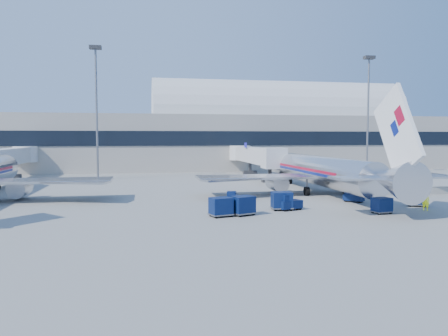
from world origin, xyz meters
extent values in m
plane|color=gray|center=(0.00, 0.00, 0.00)|extent=(260.00, 260.00, 0.00)
cube|color=#B2AA9E|center=(-25.00, 56.00, 6.00)|extent=(170.00, 28.00, 12.00)
cube|color=black|center=(-25.00, 42.05, 7.00)|extent=(170.00, 0.40, 3.00)
cylinder|color=silver|center=(20.00, 56.00, 12.00)|extent=(60.00, 18.00, 18.00)
cylinder|color=silver|center=(10.00, 6.00, 2.90)|extent=(3.80, 28.00, 3.80)
sphere|color=silver|center=(10.00, 20.00, 2.90)|extent=(3.72, 3.72, 3.72)
cone|color=silver|center=(10.00, -11.00, 3.30)|extent=(3.80, 6.00, 3.80)
cube|color=maroon|center=(10.00, 7.00, 3.15)|extent=(3.85, 20.16, 0.32)
cube|color=navy|center=(10.00, 7.00, 2.78)|extent=(3.85, 20.16, 0.32)
cube|color=white|center=(10.00, -11.50, 7.70)|extent=(0.35, 7.79, 8.74)
cube|color=silver|center=(10.00, -10.50, 3.50)|extent=(11.00, 3.00, 0.18)
cube|color=silver|center=(10.00, 5.00, 2.30)|extent=(32.00, 5.00, 0.28)
cylinder|color=#B7B7BC|center=(4.50, 6.50, 1.35)|extent=(2.10, 3.80, 2.10)
cylinder|color=#B7B7BC|center=(15.50, 6.50, 1.35)|extent=(2.10, 3.80, 2.10)
cylinder|color=black|center=(10.00, 17.00, 0.45)|extent=(0.40, 0.90, 0.90)
sphere|color=silver|center=(-32.00, 20.00, 2.90)|extent=(3.72, 3.72, 3.72)
cylinder|color=#B7B7BC|center=(-26.50, 6.50, 1.35)|extent=(2.10, 3.80, 2.10)
cube|color=silver|center=(7.60, 30.00, 4.00)|extent=(2.70, 24.00, 2.70)
cube|color=silver|center=(7.60, 17.80, 4.00)|extent=(3.40, 3.20, 3.20)
cylinder|color=silver|center=(7.60, 41.50, 4.00)|extent=(4.40, 4.40, 3.00)
cube|color=#2D2D30|center=(7.60, 20.00, 1.80)|extent=(0.50, 0.50, 3.00)
cube|color=#2D2D30|center=(7.60, 20.00, 0.45)|extent=(2.60, 1.00, 0.90)
cube|color=#2D2D30|center=(7.60, 33.00, 1.80)|extent=(0.50, 0.50, 3.00)
cube|color=#2D2D30|center=(7.60, 33.00, 0.45)|extent=(2.60, 1.00, 0.90)
cube|color=navy|center=(6.00, 30.00, 5.80)|extent=(0.12, 1.40, 0.90)
cube|color=silver|center=(-34.40, 30.00, 4.00)|extent=(2.70, 24.00, 2.70)
cylinder|color=silver|center=(-34.40, 41.50, 4.00)|extent=(4.40, 4.40, 3.00)
cube|color=#2D2D30|center=(-34.40, 33.00, 1.80)|extent=(0.50, 0.50, 3.00)
cube|color=#2D2D30|center=(-34.40, 33.00, 0.45)|extent=(2.60, 1.00, 0.90)
cylinder|color=slate|center=(-20.00, 30.00, 11.00)|extent=(0.36, 0.36, 22.00)
cube|color=#2D2D30|center=(-20.00, 30.00, 22.30)|extent=(2.00, 1.20, 0.60)
cylinder|color=slate|center=(30.00, 30.00, 11.00)|extent=(0.36, 0.36, 22.00)
cube|color=#2D2D30|center=(30.00, 30.00, 22.30)|extent=(2.00, 1.20, 0.60)
cube|color=#9E9E96|center=(18.00, 2.00, 0.45)|extent=(3.00, 0.55, 0.90)
cube|color=#9E9E96|center=(21.30, 2.00, 0.45)|extent=(3.00, 0.55, 0.90)
cube|color=#9E9E96|center=(24.60, 2.00, 0.45)|extent=(3.00, 0.55, 0.90)
cube|color=#081843|center=(1.75, -6.29, 0.58)|extent=(2.69, 1.93, 0.79)
cube|color=#081843|center=(1.25, -6.46, 1.21)|extent=(1.24, 1.31, 0.74)
cylinder|color=black|center=(2.39, -5.57, 0.30)|extent=(0.63, 0.41, 0.59)
cube|color=#081843|center=(10.60, -2.42, 0.51)|extent=(2.27, 2.29, 0.70)
cube|color=#081843|center=(10.28, -2.08, 1.07)|extent=(1.26, 1.25, 0.65)
cylinder|color=black|center=(11.43, -2.66, 0.26)|extent=(0.51, 0.52, 0.52)
cube|color=#081843|center=(-2.98, -1.00, 0.51)|extent=(1.69, 2.37, 0.70)
cube|color=#081843|center=(-3.13, -1.44, 1.07)|extent=(1.15, 1.09, 0.65)
cylinder|color=black|center=(-3.14, -0.16, 0.26)|extent=(0.36, 0.56, 0.52)
cube|color=#081843|center=(0.98, -6.14, 1.02)|extent=(2.04, 1.64, 1.56)
cube|color=slate|center=(0.98, -6.14, 0.24)|extent=(2.15, 1.71, 0.11)
cylinder|color=black|center=(1.78, -5.60, 0.22)|extent=(0.44, 0.20, 0.43)
cube|color=#081843|center=(-3.47, -8.28, 1.02)|extent=(2.35, 2.11, 1.55)
cube|color=slate|center=(-3.47, -8.28, 0.24)|extent=(2.46, 2.20, 0.11)
cylinder|color=black|center=(-3.00, -7.46, 0.21)|extent=(0.46, 0.32, 0.43)
cube|color=#081843|center=(-5.60, -8.60, 0.99)|extent=(2.19, 1.90, 1.51)
cube|color=slate|center=(-5.60, -8.60, 0.23)|extent=(2.31, 1.98, 0.10)
cylinder|color=black|center=(-5.04, -7.85, 0.21)|extent=(0.45, 0.27, 0.42)
cube|color=#081843|center=(9.66, -9.80, 0.85)|extent=(1.81, 1.52, 1.30)
cube|color=slate|center=(9.66, -9.80, 0.20)|extent=(1.91, 1.59, 0.09)
cylinder|color=black|center=(10.19, -9.20, 0.18)|extent=(0.38, 0.21, 0.36)
cube|color=#081843|center=(15.62, -6.51, 0.94)|extent=(2.24, 2.11, 1.43)
cube|color=slate|center=(15.62, -6.51, 0.22)|extent=(2.35, 2.21, 0.10)
cylinder|color=black|center=(16.49, -6.41, 0.20)|extent=(0.42, 0.34, 0.40)
cube|color=slate|center=(-3.77, -7.70, 0.39)|extent=(2.64, 1.97, 0.13)
cube|color=maroon|center=(-3.77, -7.70, 0.61)|extent=(2.64, 2.03, 0.09)
cylinder|color=black|center=(-2.92, -7.20, 0.22)|extent=(0.46, 0.23, 0.44)
imported|color=#CEF319|center=(14.88, -8.97, 0.95)|extent=(0.81, 0.82, 1.90)
camera|label=1|loc=(-12.62, -47.17, 7.18)|focal=35.00mm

